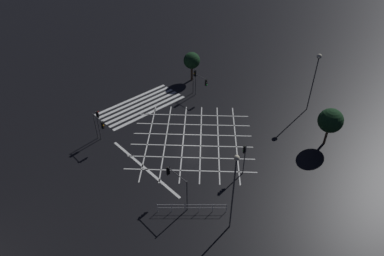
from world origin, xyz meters
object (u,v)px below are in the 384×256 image
object	(u,v)px
traffic_light_sw_main	(195,77)
street_lamp_west	(317,67)
street_tree_near	(192,61)
traffic_light_se_cross	(100,125)
traffic_light_ne_cross	(176,180)
street_tree_far	(331,121)
traffic_light_se_main	(98,119)
street_lamp_east	(234,182)
traffic_light_median_north	(244,154)
traffic_light_sw_cross	(201,82)

from	to	relation	value
traffic_light_sw_main	street_lamp_west	world-z (taller)	street_lamp_west
traffic_light_sw_main	street_tree_near	xyz separation A→B (m)	(-2.71, -3.63, 0.39)
street_tree_near	traffic_light_se_cross	bearing A→B (deg)	12.80
traffic_light_ne_cross	traffic_light_sw_main	bearing A→B (deg)	-48.31
street_lamp_west	street_tree_far	distance (m)	7.93
traffic_light_se_main	street_tree_near	size ratio (longest dim) A/B	0.88
traffic_light_ne_cross	street_lamp_west	xyz separation A→B (m)	(-23.63, -0.25, 3.47)
street_lamp_east	street_tree_near	distance (m)	27.92
traffic_light_median_north	street_tree_far	size ratio (longest dim) A/B	0.80
traffic_light_ne_cross	traffic_light_se_main	size ratio (longest dim) A/B	0.96
traffic_light_median_north	street_tree_near	bearing A→B (deg)	-28.02
street_lamp_east	street_tree_far	size ratio (longest dim) A/B	1.81
traffic_light_se_cross	traffic_light_sw_main	bearing A→B (deg)	91.95
traffic_light_sw_main	traffic_light_se_cross	bearing A→B (deg)	1.95
traffic_light_median_north	traffic_light_sw_cross	distance (m)	16.09
traffic_light_sw_main	traffic_light_se_main	bearing A→B (deg)	-1.01
traffic_light_se_cross	traffic_light_sw_cross	world-z (taller)	traffic_light_se_cross
street_lamp_east	street_tree_far	bearing A→B (deg)	-178.58
traffic_light_ne_cross	traffic_light_median_north	bearing A→B (deg)	-103.33
traffic_light_se_main	street_tree_far	world-z (taller)	street_tree_far
traffic_light_sw_cross	street_lamp_west	size ratio (longest dim) A/B	0.42
street_lamp_east	street_tree_far	world-z (taller)	street_lamp_east
traffic_light_se_cross	traffic_light_sw_cross	size ratio (longest dim) A/B	1.08
traffic_light_median_north	street_tree_near	distance (m)	21.33
traffic_light_se_main	street_tree_near	distance (m)	18.32
traffic_light_se_cross	traffic_light_sw_main	world-z (taller)	traffic_light_sw_main
traffic_light_sw_main	traffic_light_sw_cross	distance (m)	1.06
traffic_light_se_main	traffic_light_sw_main	bearing A→B (deg)	-1.01
traffic_light_se_cross	street_lamp_west	distance (m)	27.52
traffic_light_median_north	traffic_light_se_main	size ratio (longest dim) A/B	0.95
traffic_light_se_cross	traffic_light_median_north	size ratio (longest dim) A/B	0.95
street_lamp_east	traffic_light_sw_main	bearing A→B (deg)	-125.37
traffic_light_median_north	traffic_light_se_cross	bearing A→B (deg)	29.42
traffic_light_sw_main	traffic_light_se_main	size ratio (longest dim) A/B	1.00
traffic_light_ne_cross	traffic_light_median_north	distance (m)	7.92
traffic_light_se_cross	street_lamp_east	xyz separation A→B (m)	(-2.10, 18.46, 3.06)
traffic_light_ne_cross	traffic_light_se_cross	bearing A→B (deg)	2.51
traffic_light_ne_cross	street_tree_near	world-z (taller)	street_tree_near
traffic_light_sw_main	traffic_light_se_main	xyz separation A→B (m)	(15.29, -0.27, 0.00)
traffic_light_sw_cross	street_tree_near	bearing A→B (deg)	151.31
traffic_light_sw_main	street_tree_near	distance (m)	4.55
traffic_light_se_cross	street_tree_far	world-z (taller)	street_tree_far
traffic_light_median_north	street_tree_near	xyz separation A→B (m)	(-10.02, -18.82, 0.53)
traffic_light_sw_main	traffic_light_se_main	distance (m)	15.29
traffic_light_ne_cross	street_lamp_east	xyz separation A→B (m)	(-1.53, 5.61, 2.86)
street_tree_near	street_lamp_east	bearing A→B (deg)	54.39
traffic_light_sw_cross	street_lamp_west	distance (m)	15.27
traffic_light_sw_main	street_lamp_west	distance (m)	16.07
street_lamp_east	traffic_light_se_main	bearing A→B (deg)	-84.63
traffic_light_se_main	street_tree_near	bearing A→B (deg)	10.56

